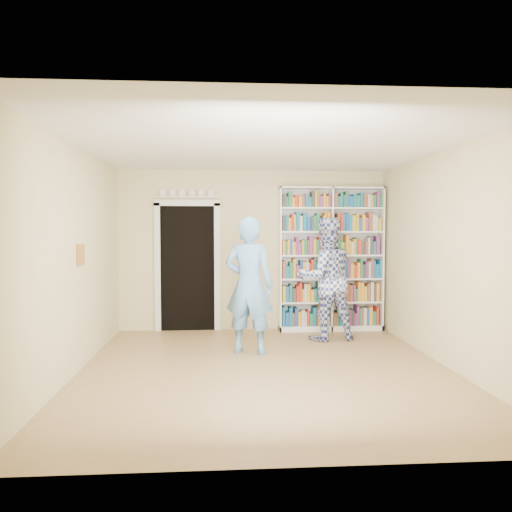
{
  "coord_description": "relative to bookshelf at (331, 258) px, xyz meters",
  "views": [
    {
      "loc": [
        -0.53,
        -5.95,
        1.7
      ],
      "look_at": [
        -0.05,
        0.9,
        1.34
      ],
      "focal_mm": 35.0,
      "sensor_mm": 36.0,
      "label": 1
    }
  ],
  "objects": [
    {
      "name": "bookshelf",
      "position": [
        0.0,
        0.0,
        0.0
      ],
      "size": [
        1.75,
        0.33,
        2.41
      ],
      "rotation": [
        0.0,
        0.0,
        -0.36
      ],
      "color": "white",
      "rests_on": "floor"
    },
    {
      "name": "man_plaid",
      "position": [
        -0.24,
        -0.73,
        -0.28
      ],
      "size": [
        1.01,
        0.83,
        1.89
      ],
      "primitive_type": "imported",
      "rotation": [
        0.0,
        0.0,
        3.28
      ],
      "color": "navy",
      "rests_on": "floor"
    },
    {
      "name": "paper_sheet",
      "position": [
        -0.12,
        -0.95,
        -0.17
      ],
      "size": [
        0.19,
        0.12,
        0.31
      ],
      "primitive_type": "cube",
      "rotation": [
        0.0,
        0.0,
        0.57
      ],
      "color": "white",
      "rests_on": "man_plaid"
    },
    {
      "name": "man_blue",
      "position": [
        -1.46,
        -1.49,
        -0.28
      ],
      "size": [
        0.8,
        0.65,
        1.88
      ],
      "primitive_type": "imported",
      "rotation": [
        0.0,
        0.0,
        2.8
      ],
      "color": "#649DDF",
      "rests_on": "floor"
    },
    {
      "name": "doorway",
      "position": [
        -2.41,
        0.13,
        -0.04
      ],
      "size": [
        1.1,
        0.08,
        2.43
      ],
      "color": "black",
      "rests_on": "floor"
    },
    {
      "name": "wall_back",
      "position": [
        -1.31,
        0.16,
        0.13
      ],
      "size": [
        4.5,
        0.0,
        4.5
      ],
      "primitive_type": "plane",
      "rotation": [
        1.57,
        0.0,
        0.0
      ],
      "color": "beige",
      "rests_on": "floor"
    },
    {
      "name": "wall_right",
      "position": [
        0.94,
        -2.34,
        0.13
      ],
      "size": [
        0.0,
        5.0,
        5.0
      ],
      "primitive_type": "plane",
      "rotation": [
        1.57,
        0.0,
        -1.57
      ],
      "color": "beige",
      "rests_on": "floor"
    },
    {
      "name": "wall_left",
      "position": [
        -3.56,
        -2.34,
        0.13
      ],
      "size": [
        0.0,
        5.0,
        5.0
      ],
      "primitive_type": "plane",
      "rotation": [
        1.57,
        0.0,
        1.57
      ],
      "color": "beige",
      "rests_on": "floor"
    },
    {
      "name": "floor",
      "position": [
        -1.31,
        -2.34,
        -1.22
      ],
      "size": [
        5.0,
        5.0,
        0.0
      ],
      "primitive_type": "plane",
      "color": "olive",
      "rests_on": "ground"
    },
    {
      "name": "wall_art",
      "position": [
        -3.54,
        -2.14,
        0.18
      ],
      "size": [
        0.03,
        0.25,
        0.25
      ],
      "primitive_type": "cube",
      "color": "brown",
      "rests_on": "wall_left"
    },
    {
      "name": "ceiling",
      "position": [
        -1.31,
        -2.34,
        1.48
      ],
      "size": [
        5.0,
        5.0,
        0.0
      ],
      "primitive_type": "plane",
      "rotation": [
        3.14,
        0.0,
        0.0
      ],
      "color": "white",
      "rests_on": "wall_back"
    }
  ]
}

